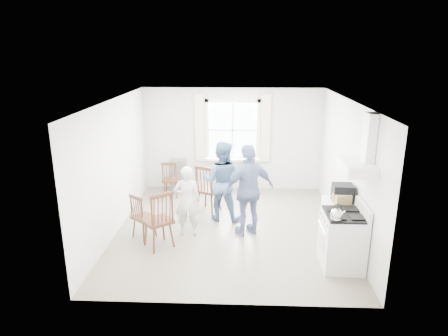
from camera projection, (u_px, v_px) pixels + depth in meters
room_shell at (230, 168)px, 7.74m from camera, size 4.62×5.12×2.64m
window_assembly at (233, 134)px, 10.04m from camera, size 1.88×0.24×1.70m
range_hood at (361, 157)px, 6.20m from camera, size 0.45×0.76×0.94m
shelf_unit at (178, 175)px, 10.29m from camera, size 0.40×0.30×0.80m
gas_stove at (342, 239)px, 6.61m from camera, size 0.68×0.76×1.12m
kettle at (337, 214)px, 6.21m from camera, size 0.19×0.19×0.27m
low_cabinet at (337, 224)px, 7.29m from camera, size 0.50×0.55×0.90m
stereo_stack at (343, 193)px, 7.08m from camera, size 0.36×0.33×0.32m
cardboard_box at (342, 199)px, 6.97m from camera, size 0.32×0.25×0.18m
windsor_chair_a at (170, 176)px, 9.67m from camera, size 0.40×0.39×0.92m
windsor_chair_b at (139, 212)px, 7.56m from camera, size 0.52×0.52×0.89m
windsor_chair_c at (161, 215)px, 7.12m from camera, size 0.65×0.64×1.11m
person_left at (187, 201)px, 7.68m from camera, size 0.54×0.54×1.40m
person_mid at (222, 181)px, 8.35m from camera, size 0.96×0.96×1.71m
person_right at (249, 190)px, 7.66m from camera, size 1.42×1.42×1.81m
potted_plant at (249, 151)px, 10.06m from camera, size 0.24×0.24×0.36m
windsor_chair_d at (206, 184)px, 8.72m from camera, size 0.61×0.61×1.10m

